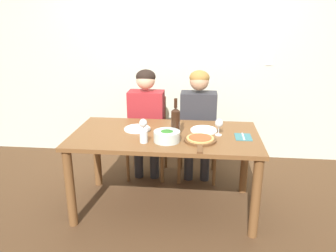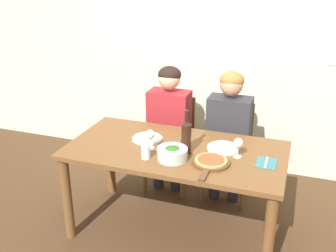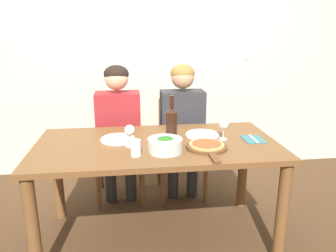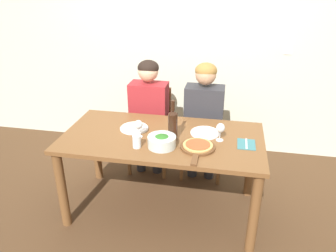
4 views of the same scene
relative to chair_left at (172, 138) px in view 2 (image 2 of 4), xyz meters
name	(u,v)px [view 2 (image 2 of 4)]	position (x,y,z in m)	size (l,w,h in m)	color
ground_plane	(175,229)	(0.28, -0.74, -0.48)	(40.00, 40.00, 0.00)	#4C331E
back_wall	(217,41)	(0.28, 0.58, 0.87)	(10.00, 0.06, 2.70)	beige
dining_table	(176,161)	(0.28, -0.74, 0.16)	(1.67, 0.86, 0.75)	brown
chair_left	(172,138)	(0.00, 0.00, 0.00)	(0.42, 0.42, 0.88)	brown
chair_right	(229,146)	(0.56, 0.00, 0.00)	(0.42, 0.42, 0.88)	brown
person_woman	(169,118)	(0.00, -0.11, 0.25)	(0.47, 0.51, 1.22)	#28282D
person_man	(229,126)	(0.56, -0.11, 0.25)	(0.47, 0.51, 1.22)	#28282D
wine_bottle	(186,136)	(0.37, -0.79, 0.40)	(0.08, 0.08, 0.34)	black
broccoli_bowl	(172,154)	(0.31, -0.92, 0.31)	(0.22, 0.22, 0.10)	silver
dinner_plate_left	(147,138)	(0.01, -0.66, 0.28)	(0.25, 0.25, 0.02)	white
dinner_plate_right	(223,148)	(0.62, -0.63, 0.28)	(0.25, 0.25, 0.02)	white
pizza_on_board	(211,162)	(0.59, -0.90, 0.28)	(0.27, 0.41, 0.04)	brown
wine_glass_left	(150,135)	(0.09, -0.80, 0.37)	(0.07, 0.07, 0.15)	silver
wine_glass_right	(238,144)	(0.75, -0.73, 0.37)	(0.07, 0.07, 0.15)	silver
water_tumbler	(146,152)	(0.12, -0.97, 0.32)	(0.07, 0.07, 0.10)	silver
fork_on_napkin	(266,163)	(0.96, -0.76, 0.27)	(0.14, 0.18, 0.01)	#387075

